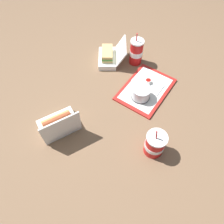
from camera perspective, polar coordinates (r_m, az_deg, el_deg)
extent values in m
plane|color=brown|center=(1.29, 2.18, -0.59)|extent=(3.20, 3.20, 0.00)
cube|color=red|center=(1.41, 8.78, 5.87)|extent=(0.41, 0.33, 0.01)
cube|color=white|center=(1.40, 8.82, 6.05)|extent=(0.36, 0.28, 0.00)
cylinder|color=black|center=(1.36, 7.44, 4.03)|extent=(0.11, 0.11, 0.01)
cylinder|color=beige|center=(1.33, 7.57, 4.78)|extent=(0.09, 0.09, 0.05)
cylinder|color=silver|center=(1.33, 7.62, 5.05)|extent=(0.11, 0.11, 0.07)
cylinder|color=white|center=(1.43, 9.41, 7.90)|extent=(0.04, 0.04, 0.02)
cylinder|color=#9E140F|center=(1.42, 9.47, 8.16)|extent=(0.03, 0.03, 0.01)
cube|color=white|center=(1.45, 7.76, 8.47)|extent=(0.12, 0.12, 0.00)
cube|color=white|center=(1.41, 12.53, 5.70)|extent=(0.11, 0.03, 0.00)
cube|color=white|center=(1.26, -13.71, -3.25)|extent=(0.26, 0.24, 0.04)
cube|color=white|center=(1.14, -13.09, -3.99)|extent=(0.18, 0.14, 0.15)
cube|color=tan|center=(1.23, -14.04, -2.39)|extent=(0.17, 0.15, 0.03)
cylinder|color=#9E4728|center=(1.21, -14.27, -1.80)|extent=(0.14, 0.11, 0.03)
cylinder|color=yellow|center=(1.20, -14.35, -1.57)|extent=(0.11, 0.09, 0.01)
cube|color=white|center=(1.57, -1.22, 13.79)|extent=(0.23, 0.19, 0.04)
cube|color=white|center=(1.52, 2.37, 15.80)|extent=(0.21, 0.14, 0.11)
cube|color=#DBB770|center=(1.55, -1.24, 14.61)|extent=(0.16, 0.12, 0.02)
cube|color=#4C933D|center=(1.54, -1.25, 15.05)|extent=(0.16, 0.13, 0.01)
cube|color=#DBB770|center=(1.53, -1.26, 15.51)|extent=(0.16, 0.12, 0.02)
cylinder|color=red|center=(1.13, 11.09, -8.32)|extent=(0.10, 0.10, 0.14)
cylinder|color=white|center=(1.14, 11.08, -8.36)|extent=(0.10, 0.10, 0.03)
cylinder|color=white|center=(1.07, 11.73, -6.58)|extent=(0.11, 0.11, 0.01)
cylinder|color=red|center=(1.04, 11.55, -5.89)|extent=(0.01, 0.02, 0.06)
cylinder|color=red|center=(1.53, 6.33, 15.19)|extent=(0.09, 0.09, 0.17)
cylinder|color=white|center=(1.52, 6.33, 15.23)|extent=(0.09, 0.09, 0.04)
cylinder|color=white|center=(1.47, 6.67, 17.84)|extent=(0.09, 0.09, 0.01)
cylinder|color=red|center=(1.44, 6.47, 18.86)|extent=(0.02, 0.01, 0.06)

